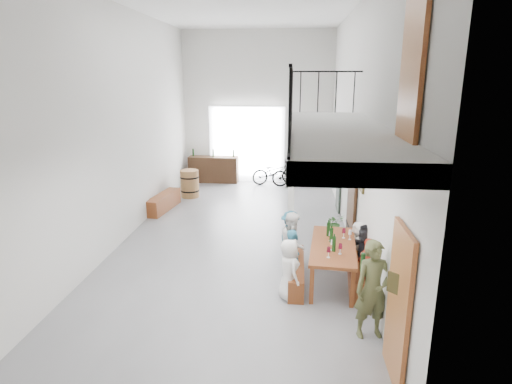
# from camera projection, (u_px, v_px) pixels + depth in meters

# --- Properties ---
(floor) EXTENTS (12.00, 12.00, 0.00)m
(floor) POSITION_uv_depth(u_px,v_px,m) (238.00, 237.00, 10.67)
(floor) COLOR slate
(floor) RESTS_ON ground
(room_walls) EXTENTS (12.00, 12.00, 12.00)m
(room_walls) POSITION_uv_depth(u_px,v_px,m) (236.00, 91.00, 9.73)
(room_walls) COLOR silver
(room_walls) RESTS_ON ground
(gateway_portal) EXTENTS (2.80, 0.08, 2.80)m
(gateway_portal) POSITION_uv_depth(u_px,v_px,m) (247.00, 145.00, 16.04)
(gateway_portal) COLOR white
(gateway_portal) RESTS_ON ground
(right_wall_decor) EXTENTS (0.07, 8.28, 5.07)m
(right_wall_decor) POSITION_uv_depth(u_px,v_px,m) (364.00, 192.00, 8.19)
(right_wall_decor) COLOR #A15D2A
(right_wall_decor) RESTS_ON ground
(balcony) EXTENTS (1.52, 5.62, 4.00)m
(balcony) POSITION_uv_depth(u_px,v_px,m) (336.00, 137.00, 6.72)
(balcony) COLOR silver
(balcony) RESTS_ON ground
(tasting_table) EXTENTS (1.01, 2.09, 0.79)m
(tasting_table) POSITION_uv_depth(u_px,v_px,m) (333.00, 249.00, 8.15)
(tasting_table) COLOR brown
(tasting_table) RESTS_ON ground
(bench_inner) EXTENTS (0.31, 1.79, 0.41)m
(bench_inner) POSITION_uv_depth(u_px,v_px,m) (296.00, 272.00, 8.32)
(bench_inner) COLOR brown
(bench_inner) RESTS_ON ground
(bench_wall) EXTENTS (0.42, 1.89, 0.43)m
(bench_wall) POSITION_uv_depth(u_px,v_px,m) (355.00, 272.00, 8.30)
(bench_wall) COLOR brown
(bench_wall) RESTS_ON ground
(tableware) EXTENTS (0.55, 1.14, 0.35)m
(tableware) POSITION_uv_depth(u_px,v_px,m) (335.00, 238.00, 8.09)
(tableware) COLOR black
(tableware) RESTS_ON tasting_table
(side_bench) EXTENTS (0.61, 1.74, 0.48)m
(side_bench) POSITION_uv_depth(u_px,v_px,m) (164.00, 202.00, 12.78)
(side_bench) COLOR brown
(side_bench) RESTS_ON ground
(oak_barrel) EXTENTS (0.62, 0.62, 0.91)m
(oak_barrel) POSITION_uv_depth(u_px,v_px,m) (190.00, 184.00, 14.11)
(oak_barrel) COLOR olive
(oak_barrel) RESTS_ON ground
(serving_counter) EXTENTS (1.85, 0.54, 0.97)m
(serving_counter) POSITION_uv_depth(u_px,v_px,m) (214.00, 169.00, 16.11)
(serving_counter) COLOR #351F12
(serving_counter) RESTS_ON ground
(counter_bottles) EXTENTS (1.60, 0.10, 0.28)m
(counter_bottles) POSITION_uv_depth(u_px,v_px,m) (213.00, 153.00, 15.97)
(counter_bottles) COLOR black
(counter_bottles) RESTS_ON serving_counter
(guest_left_a) EXTENTS (0.55, 0.65, 1.13)m
(guest_left_a) POSITION_uv_depth(u_px,v_px,m) (289.00, 270.00, 7.59)
(guest_left_a) COLOR white
(guest_left_a) RESTS_ON ground
(guest_left_b) EXTENTS (0.40, 0.48, 1.13)m
(guest_left_b) POSITION_uv_depth(u_px,v_px,m) (292.00, 258.00, 8.10)
(guest_left_b) COLOR #235D76
(guest_left_b) RESTS_ON ground
(guest_left_c) EXTENTS (0.56, 0.68, 1.30)m
(guest_left_c) POSITION_uv_depth(u_px,v_px,m) (293.00, 243.00, 8.56)
(guest_left_c) COLOR white
(guest_left_c) RESTS_ON ground
(guest_left_d) EXTENTS (0.66, 0.83, 1.12)m
(guest_left_d) POSITION_uv_depth(u_px,v_px,m) (290.00, 236.00, 9.19)
(guest_left_d) COLOR #235D76
(guest_left_d) RESTS_ON ground
(guest_right_a) EXTENTS (0.48, 0.71, 1.12)m
(guest_right_a) POSITION_uv_depth(u_px,v_px,m) (368.00, 268.00, 7.68)
(guest_right_a) COLOR #B2311E
(guest_right_a) RESTS_ON ground
(guest_right_b) EXTENTS (0.70, 1.14, 1.17)m
(guest_right_b) POSITION_uv_depth(u_px,v_px,m) (365.00, 253.00, 8.26)
(guest_right_b) COLOR black
(guest_right_b) RESTS_ON ground
(guest_right_c) EXTENTS (0.49, 0.58, 1.02)m
(guest_right_c) POSITION_uv_depth(u_px,v_px,m) (358.00, 245.00, 8.82)
(guest_right_c) COLOR white
(guest_right_c) RESTS_ON ground
(host_standing) EXTENTS (0.64, 0.49, 1.56)m
(host_standing) POSITION_uv_depth(u_px,v_px,m) (373.00, 290.00, 6.43)
(host_standing) COLOR #515630
(host_standing) RESTS_ON ground
(potted_plant) EXTENTS (0.53, 0.50, 0.47)m
(potted_plant) POSITION_uv_depth(u_px,v_px,m) (335.00, 223.00, 11.00)
(potted_plant) COLOR #1F4A1A
(potted_plant) RESTS_ON ground
(bicycle_near) EXTENTS (1.81, 1.14, 0.90)m
(bicycle_near) POSITION_uv_depth(u_px,v_px,m) (275.00, 172.00, 15.81)
(bicycle_near) COLOR black
(bicycle_near) RESTS_ON ground
(bicycle_far) EXTENTS (1.56, 0.46, 0.93)m
(bicycle_far) POSITION_uv_depth(u_px,v_px,m) (293.00, 174.00, 15.38)
(bicycle_far) COLOR black
(bicycle_far) RESTS_ON ground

